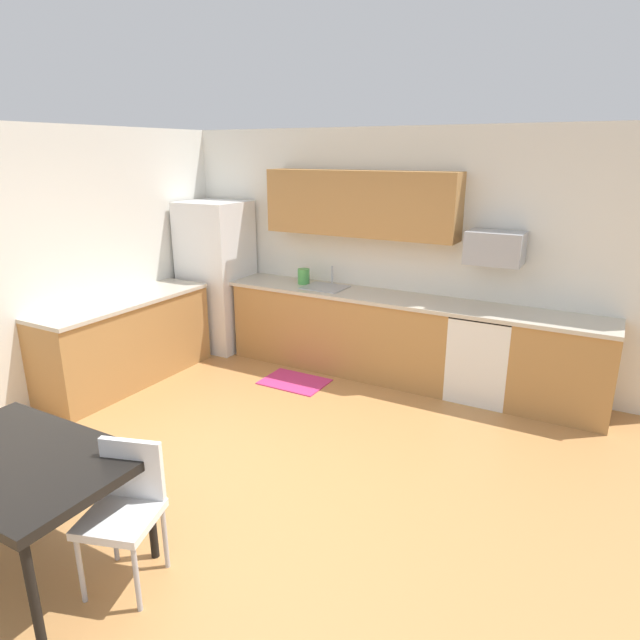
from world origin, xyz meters
TOP-DOWN VIEW (x-y plane):
  - ground_plane at (0.00, 0.00)m, footprint 12.00×12.00m
  - wall_back at (0.00, 2.65)m, footprint 5.80×0.10m
  - wall_left at (-2.65, 0.00)m, footprint 0.10×5.80m
  - cabinet_run_back at (-0.43, 2.30)m, footprint 2.63×0.60m
  - cabinet_run_back_right at (1.94, 2.30)m, footprint 0.92×0.60m
  - cabinet_run_left at (-2.30, 0.80)m, footprint 0.60×2.00m
  - countertop_back at (0.00, 2.30)m, footprint 4.80×0.64m
  - countertop_left at (-2.30, 0.80)m, footprint 0.64×2.00m
  - upper_cabinets_back at (-0.30, 2.43)m, footprint 2.20×0.34m
  - refrigerator at (-2.18, 2.22)m, footprint 0.76×0.70m
  - oven_range at (1.18, 2.30)m, footprint 0.60×0.60m
  - microwave at (1.18, 2.40)m, footprint 0.54×0.36m
  - sink_basin at (-0.66, 2.30)m, footprint 0.48×0.40m
  - sink_faucet at (-0.66, 2.48)m, footprint 0.02×0.02m
  - dining_table at (-0.66, -1.48)m, footprint 1.40×0.90m
  - chair_near_table at (-0.02, -1.27)m, footprint 0.50×0.50m
  - floor_mat at (-0.69, 1.65)m, footprint 0.70×0.50m
  - kettle at (-0.97, 2.35)m, footprint 0.14×0.14m

SIDE VIEW (x-z plane):
  - ground_plane at x=0.00m, z-range 0.00..0.00m
  - floor_mat at x=-0.69m, z-range 0.00..0.01m
  - cabinet_run_back at x=-0.43m, z-range 0.00..0.90m
  - cabinet_run_back_right at x=1.94m, z-range 0.00..0.90m
  - cabinet_run_left at x=-2.30m, z-range 0.00..0.90m
  - oven_range at x=1.18m, z-range 0.00..0.91m
  - chair_near_table at x=-0.02m, z-range 0.08..0.93m
  - dining_table at x=-0.66m, z-range 0.31..1.04m
  - sink_basin at x=-0.66m, z-range 0.81..0.95m
  - countertop_back at x=0.00m, z-range 0.90..0.94m
  - countertop_left at x=-2.30m, z-range 0.90..0.94m
  - refrigerator at x=-2.18m, z-range 0.00..1.86m
  - kettle at x=-0.97m, z-range 0.92..1.12m
  - sink_faucet at x=-0.66m, z-range 0.92..1.16m
  - wall_back at x=0.00m, z-range 0.00..2.70m
  - wall_left at x=-2.65m, z-range 0.00..2.70m
  - microwave at x=1.18m, z-range 1.38..1.70m
  - upper_cabinets_back at x=-0.30m, z-range 1.55..2.25m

